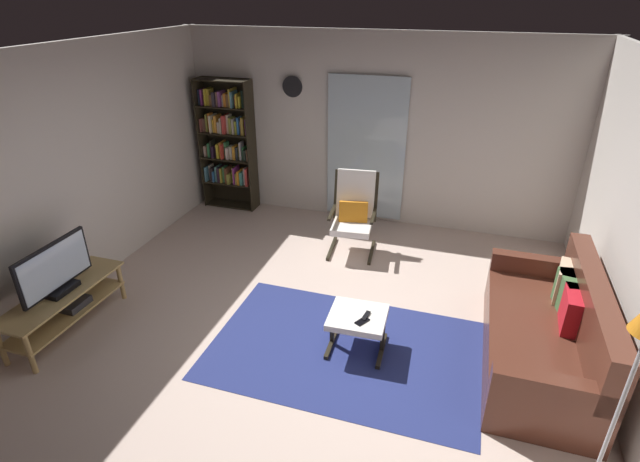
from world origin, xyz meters
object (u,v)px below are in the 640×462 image
(tv_stand, at_px, (66,303))
(television, at_px, (55,270))
(wall_clock, at_px, (293,86))
(ottoman, at_px, (357,321))
(bookshelf_near_tv, at_px, (228,142))
(lounge_armchair, at_px, (354,211))
(cell_phone, at_px, (362,321))
(tv_remote, at_px, (366,316))
(leather_sofa, at_px, (548,333))

(tv_stand, relative_size, television, 1.58)
(wall_clock, bearing_deg, ottoman, -59.66)
(bookshelf_near_tv, xyz_separation_m, lounge_armchair, (2.15, -0.80, -0.48))
(cell_phone, bearing_deg, tv_remote, 109.40)
(tv_remote, bearing_deg, bookshelf_near_tv, 143.46)
(tv_remote, bearing_deg, tv_stand, -160.85)
(ottoman, xyz_separation_m, tv_remote, (0.08, -0.01, 0.08))
(tv_remote, bearing_deg, cell_phone, -91.92)
(ottoman, bearing_deg, tv_stand, -168.66)
(television, height_order, cell_phone, television)
(leather_sofa, relative_size, cell_phone, 14.01)
(tv_stand, relative_size, wall_clock, 4.55)
(ottoman, bearing_deg, tv_remote, -6.43)
(leather_sofa, distance_m, ottoman, 1.69)
(ottoman, distance_m, tv_remote, 0.11)
(television, xyz_separation_m, ottoman, (2.81, 0.58, -0.36))
(wall_clock, bearing_deg, leather_sofa, -37.02)
(television, bearing_deg, leather_sofa, 11.59)
(tv_remote, xyz_separation_m, cell_phone, (-0.02, -0.08, -0.00))
(wall_clock, bearing_deg, tv_stand, -108.51)
(cell_phone, bearing_deg, ottoman, 153.46)
(lounge_armchair, height_order, ottoman, lounge_armchair)
(leather_sofa, relative_size, wall_clock, 6.76)
(bookshelf_near_tv, distance_m, wall_clock, 1.31)
(bookshelf_near_tv, xyz_separation_m, wall_clock, (1.01, 0.12, 0.84))
(tv_remote, bearing_deg, television, -160.60)
(ottoman, height_order, wall_clock, wall_clock)
(ottoman, relative_size, cell_phone, 3.86)
(bookshelf_near_tv, height_order, cell_phone, bookshelf_near_tv)
(tv_stand, xyz_separation_m, leather_sofa, (4.47, 0.90, 0.02))
(bookshelf_near_tv, xyz_separation_m, cell_phone, (2.74, -2.82, -0.62))
(lounge_armchair, relative_size, tv_remote, 7.10)
(tv_stand, distance_m, wall_clock, 3.92)
(cell_phone, bearing_deg, wall_clock, 150.04)
(tv_stand, relative_size, bookshelf_near_tv, 0.68)
(television, xyz_separation_m, bookshelf_near_tv, (0.13, 3.30, 0.34))
(bookshelf_near_tv, relative_size, wall_clock, 6.64)
(ottoman, bearing_deg, lounge_armchair, 105.25)
(tv_stand, height_order, lounge_armchair, lounge_armchair)
(tv_stand, xyz_separation_m, tv_remote, (2.89, 0.55, 0.10))
(tv_stand, xyz_separation_m, wall_clock, (1.14, 3.41, 1.56))
(wall_clock, bearing_deg, bookshelf_near_tv, -173.03)
(television, bearing_deg, ottoman, 11.60)
(tv_stand, height_order, bookshelf_near_tv, bookshelf_near_tv)
(television, height_order, ottoman, television)
(bookshelf_near_tv, relative_size, lounge_armchair, 1.88)
(tv_remote, relative_size, cell_phone, 1.03)
(television, xyz_separation_m, cell_phone, (2.87, 0.48, -0.28))
(television, distance_m, ottoman, 2.89)
(leather_sofa, relative_size, ottoman, 3.63)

